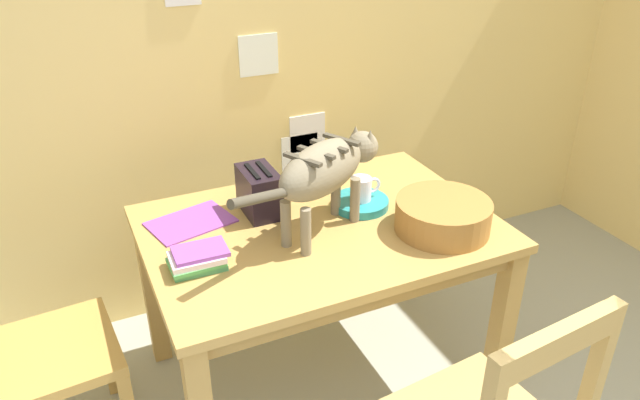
% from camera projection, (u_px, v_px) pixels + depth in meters
% --- Properties ---
extents(wall_rear, '(4.55, 0.11, 2.50)m').
position_uv_depth(wall_rear, '(250.00, 32.00, 2.55)').
color(wall_rear, '#F0CE78').
rests_on(wall_rear, ground_plane).
extents(dining_table, '(1.24, 0.87, 0.72)m').
position_uv_depth(dining_table, '(320.00, 245.00, 2.23)').
color(dining_table, '#B28A46').
rests_on(dining_table, ground_plane).
extents(cat, '(0.66, 0.38, 0.34)m').
position_uv_depth(cat, '(326.00, 169.00, 2.04)').
color(cat, '#7D7258').
rests_on(cat, dining_table).
extents(saucer_bowl, '(0.21, 0.21, 0.03)m').
position_uv_depth(saucer_bowl, '(360.00, 203.00, 2.30)').
color(saucer_bowl, teal).
rests_on(saucer_bowl, dining_table).
extents(coffee_mug, '(0.12, 0.08, 0.09)m').
position_uv_depth(coffee_mug, '(362.00, 189.00, 2.27)').
color(coffee_mug, white).
rests_on(coffee_mug, saucer_bowl).
extents(magazine, '(0.33, 0.26, 0.01)m').
position_uv_depth(magazine, '(191.00, 222.00, 2.20)').
color(magazine, purple).
rests_on(magazine, dining_table).
extents(book_stack, '(0.19, 0.13, 0.06)m').
position_uv_depth(book_stack, '(198.00, 259.00, 1.93)').
color(book_stack, '#48955B').
rests_on(book_stack, dining_table).
extents(wicker_basket, '(0.34, 0.34, 0.11)m').
position_uv_depth(wicker_basket, '(443.00, 215.00, 2.13)').
color(wicker_basket, '#9F6D32').
rests_on(wicker_basket, dining_table).
extents(toaster, '(0.12, 0.20, 0.18)m').
position_uv_depth(toaster, '(259.00, 192.00, 2.23)').
color(toaster, black).
rests_on(toaster, dining_table).
extents(wooden_chair_far, '(0.45, 0.45, 0.92)m').
position_uv_depth(wooden_chair_far, '(35.00, 352.00, 1.99)').
color(wooden_chair_far, '#B6893F').
rests_on(wooden_chair_far, ground_plane).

